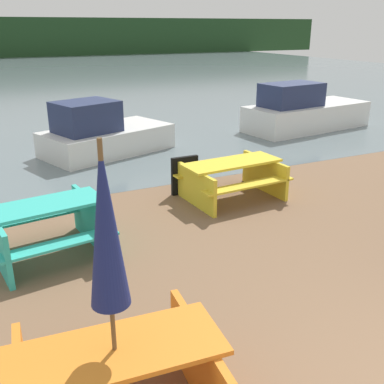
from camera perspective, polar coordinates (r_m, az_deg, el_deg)
The scene contains 9 objects.
water at distance 33.50m, azimuth -20.19°, elevation 13.80°, with size 60.00×50.00×0.00m.
far_treeline at distance 53.30m, azimuth -23.05°, elevation 17.62°, with size 80.00×1.60×4.00m.
picnic_table_orange at distance 3.94m, azimuth -9.51°, elevation -22.38°, with size 1.83×1.51×0.75m.
picnic_table_teal at distance 6.68m, azimuth -18.03°, elevation -4.06°, with size 1.79×1.58×0.79m.
picnic_table_yellow at distance 8.56m, azimuth 5.04°, elevation 2.10°, with size 1.96×1.50×0.72m.
umbrella_navy at distance 3.20m, azimuth -10.89°, elevation -4.54°, with size 0.30×0.30×2.43m.
boat at distance 11.83m, azimuth -11.34°, elevation 7.20°, with size 3.60×2.62×1.39m.
boat_second at distance 14.86m, azimuth 13.98°, elevation 9.83°, with size 4.37×2.11×1.49m.
signboard at distance 8.77m, azimuth -0.93°, elevation 2.15°, with size 0.55×0.08×0.75m.
Camera 1 is at (-3.48, -1.30, 3.11)m, focal length 42.00 mm.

